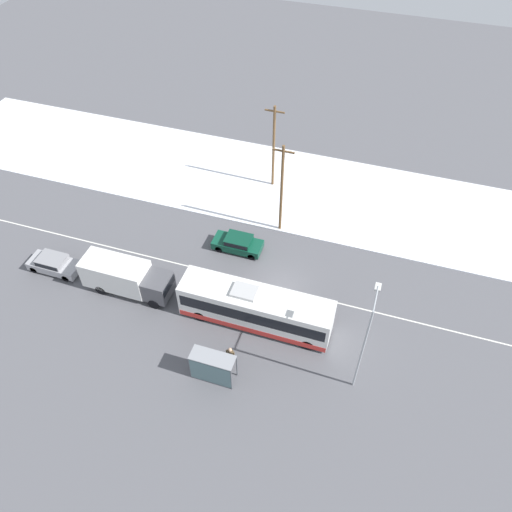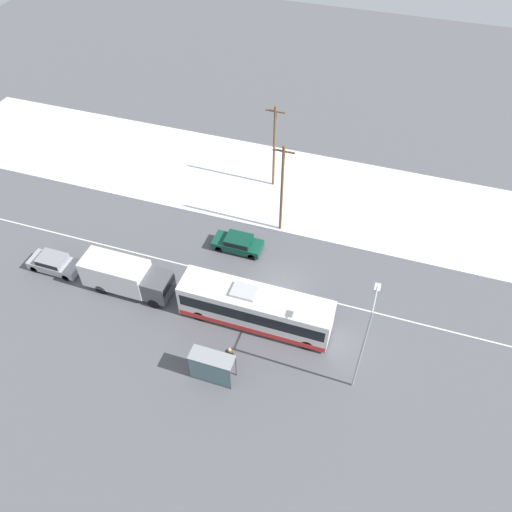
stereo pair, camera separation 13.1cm
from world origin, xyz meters
The scene contains 12 objects.
ground_plane centered at (0.00, 0.00, 0.00)m, with size 120.00×120.00×0.00m, color #56565B.
snow_lot centered at (0.00, 12.49, 0.06)m, with size 80.00×12.31×0.12m.
lane_marking_center centered at (0.00, 0.00, 0.00)m, with size 60.00×0.12×0.00m.
city_bus centered at (-0.85, -3.64, 1.64)m, with size 11.31×2.57×3.36m.
box_truck centered at (-11.44, -3.76, 1.58)m, with size 7.10×2.30×2.82m.
sedan_car centered at (-4.63, 3.16, 0.76)m, with size 4.21×1.80×1.38m.
parked_car_near_truck centered at (-18.16, -3.70, 0.77)m, with size 4.29×1.80×1.40m.
pedestrian_at_stop centered at (-1.41, -7.57, 1.08)m, with size 0.64×0.28×1.77m.
bus_shelter centered at (-2.13, -9.20, 1.68)m, with size 3.02×1.20×2.40m.
streetlamp centered at (7.09, -6.21, 5.09)m, with size 0.36×2.43×8.21m.
utility_pole_roadside centered at (-1.92, 6.68, 4.59)m, with size 1.80×0.24×8.80m.
utility_pole_snowlot centered at (-4.34, 12.53, 4.46)m, with size 1.80×0.24×8.55m.
Camera 2 is at (6.16, -24.85, 30.67)m, focal length 35.00 mm.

